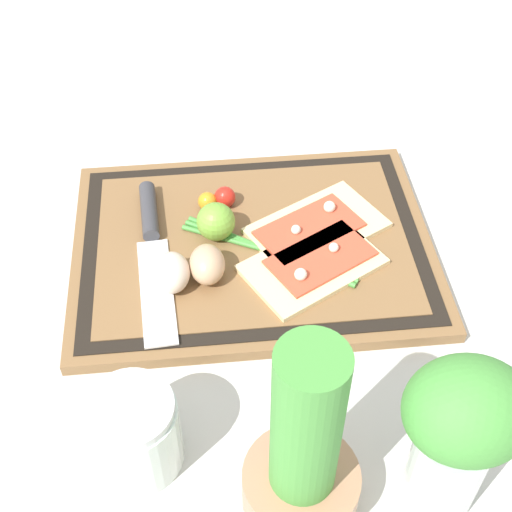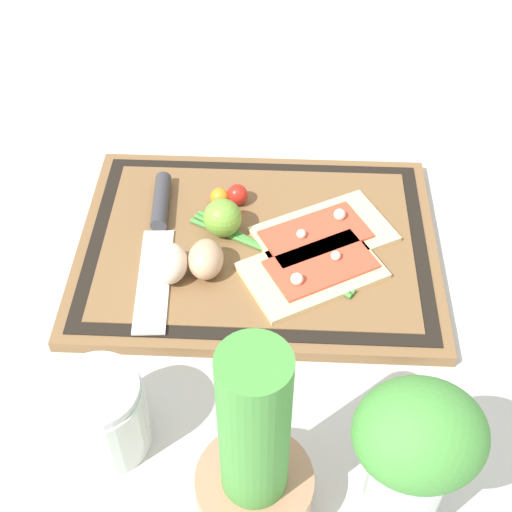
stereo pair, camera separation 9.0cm
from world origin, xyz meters
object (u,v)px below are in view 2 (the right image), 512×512
at_px(pizza_slice_far, 314,269).
at_px(lime, 222,218).
at_px(herb_pot, 254,463).
at_px(herb_glass, 413,455).
at_px(knife, 159,223).
at_px(pizza_slice_near, 322,234).
at_px(egg_brown, 206,259).
at_px(sauce_jar, 103,418).
at_px(egg_pink, 170,263).
at_px(cherry_tomato_yellow, 220,197).
at_px(cherry_tomato_red, 237,195).

height_order(pizza_slice_far, lime, lime).
height_order(herb_pot, herb_glass, herb_pot).
xyz_separation_m(knife, herb_pot, (-0.15, 0.37, 0.06)).
bearing_deg(lime, pizza_slice_near, 178.50).
xyz_separation_m(egg_brown, sauce_jar, (0.08, 0.23, 0.00)).
distance_m(egg_brown, herb_pot, 0.31).
distance_m(egg_brown, sauce_jar, 0.24).
distance_m(pizza_slice_far, sauce_jar, 0.32).
relative_size(knife, sauce_jar, 2.78).
height_order(pizza_slice_near, sauce_jar, sauce_jar).
distance_m(lime, herb_pot, 0.38).
bearing_deg(pizza_slice_near, knife, -2.04).
bearing_deg(pizza_slice_near, egg_brown, 25.00).
bearing_deg(herb_pot, egg_brown, -75.83).
bearing_deg(egg_pink, cherry_tomato_yellow, -110.50).
height_order(knife, egg_brown, egg_brown).
height_order(pizza_slice_near, egg_brown, egg_brown).
height_order(cherry_tomato_red, sauce_jar, sauce_jar).
xyz_separation_m(sauce_jar, herb_glass, (-0.30, 0.07, 0.08)).
relative_size(egg_brown, herb_pot, 0.23).
bearing_deg(herb_pot, pizza_slice_far, -101.53).
bearing_deg(egg_brown, pizza_slice_far, -178.01).
xyz_separation_m(egg_brown, herb_glass, (-0.21, 0.30, 0.08)).
distance_m(egg_brown, cherry_tomato_red, 0.13).
xyz_separation_m(pizza_slice_near, egg_pink, (0.19, 0.08, 0.02)).
xyz_separation_m(knife, egg_brown, (-0.07, 0.08, 0.01)).
height_order(pizza_slice_near, lime, lime).
distance_m(knife, egg_brown, 0.11).
bearing_deg(cherry_tomato_yellow, lime, 99.15).
distance_m(pizza_slice_near, cherry_tomato_red, 0.13).
height_order(knife, lime, lime).
bearing_deg(cherry_tomato_red, egg_pink, 61.96).
bearing_deg(sauce_jar, pizza_slice_near, -127.87).
bearing_deg(cherry_tomato_red, pizza_slice_near, 152.00).
relative_size(pizza_slice_near, egg_brown, 3.53).
height_order(egg_pink, herb_glass, herb_glass).
xyz_separation_m(egg_brown, cherry_tomato_yellow, (-0.01, -0.13, -0.01)).
bearing_deg(cherry_tomato_yellow, sauce_jar, 75.62).
bearing_deg(egg_brown, lime, -101.95).
xyz_separation_m(lime, cherry_tomato_yellow, (0.01, -0.05, -0.01)).
xyz_separation_m(egg_brown, lime, (-0.02, -0.07, 0.00)).
xyz_separation_m(egg_brown, cherry_tomato_red, (-0.03, -0.13, -0.01)).
bearing_deg(herb_pot, cherry_tomato_red, -84.13).
distance_m(pizza_slice_near, herb_glass, 0.39).
bearing_deg(lime, cherry_tomato_yellow, -80.85).
xyz_separation_m(cherry_tomato_red, cherry_tomato_yellow, (0.02, 0.01, -0.00)).
relative_size(herb_pot, sauce_jar, 2.51).
relative_size(egg_pink, cherry_tomato_yellow, 2.17).
xyz_separation_m(pizza_slice_near, egg_brown, (0.15, 0.07, 0.02)).
distance_m(lime, sauce_jar, 0.32).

